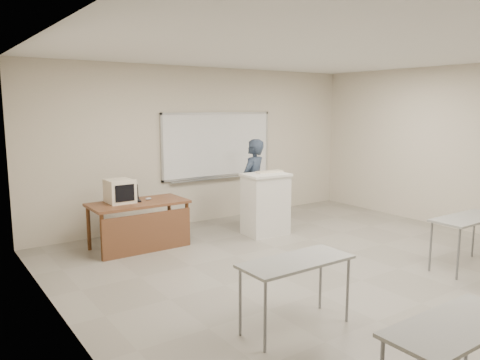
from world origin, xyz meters
TOP-DOWN VIEW (x-y plane):
  - floor at (0.00, 0.00)m, footprint 7.00×8.00m
  - whiteboard at (0.30, 3.97)m, footprint 2.48×0.10m
  - student_desks at (-0.00, -1.35)m, footprint 4.40×2.20m
  - instructor_desk at (-1.80, 2.93)m, footprint 1.53×0.76m
  - podium at (0.36, 2.50)m, footprint 0.77×0.56m
  - crt_monitor at (-2.05, 3.17)m, footprint 0.40×0.45m
  - laptop at (-1.90, 3.20)m, footprint 0.33×0.31m
  - mouse at (-1.60, 3.09)m, footprint 0.12×0.10m
  - keyboard at (0.51, 2.58)m, footprint 0.52×0.23m
  - presenter at (0.49, 3.05)m, footprint 0.72×0.61m

SIDE VIEW (x-z plane):
  - floor at x=0.00m, z-range -0.01..0.00m
  - podium at x=0.36m, z-range 0.00..1.09m
  - instructor_desk at x=-1.80m, z-range 0.18..0.93m
  - student_desks at x=0.00m, z-range 0.31..1.04m
  - mouse at x=-1.60m, z-range 0.75..0.79m
  - laptop at x=-1.90m, z-range 0.68..0.93m
  - presenter at x=0.49m, z-range 0.00..1.66m
  - crt_monitor at x=-2.05m, z-range 0.74..1.12m
  - keyboard at x=0.51m, z-range 1.09..1.12m
  - whiteboard at x=0.30m, z-range 0.83..2.14m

